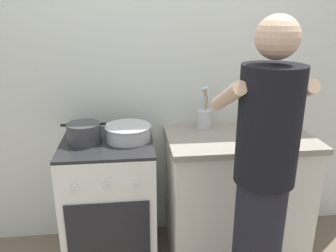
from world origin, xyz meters
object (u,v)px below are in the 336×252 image
Objects in this scene: stove_range at (111,201)px; mixing_bowl at (128,132)px; spice_bottle at (246,128)px; utensil_crock at (204,117)px; person at (262,187)px; pot at (84,133)px; oil_bottle at (278,125)px.

mixing_bowl is (0.14, 0.01, 0.51)m from stove_range.
utensil_crock is at bearing 152.95° from spice_bottle.
mixing_bowl is at bearing 136.25° from person.
pot reaches higher than mixing_bowl.
utensil_crock is 3.93× the size of spice_bottle.
oil_bottle reaches higher than mixing_bowl.
person reaches higher than utensil_crock.
spice_bottle is at bearing 2.49° from stove_range.
person is (0.95, -0.62, -0.11)m from pot.
pot is 0.90× the size of utensil_crock.
oil_bottle is (0.44, -0.25, 0.01)m from utensil_crock.
spice_bottle reaches higher than stove_range.
stove_range is at bearing 176.32° from oil_bottle.
stove_range is 0.53× the size of person.
stove_range is 2.92× the size of mixing_bowl.
utensil_crock is at bearing 99.14° from person.
person is at bearing -119.08° from oil_bottle.
utensil_crock is 0.30m from spice_bottle.
spice_bottle is (1.09, 0.05, -0.03)m from pot.
person is (-0.13, -0.67, -0.08)m from spice_bottle.
stove_range is at bearing 3.56° from pot.
utensil_crock is (0.68, 0.18, 0.54)m from stove_range.
oil_bottle is (0.18, -0.11, 0.06)m from spice_bottle.
stove_range is 2.87× the size of utensil_crock.
utensil_crock is 0.18× the size of person.
stove_range is 0.52m from mixing_bowl.
spice_bottle is at bearing 78.71° from person.
spice_bottle is (0.26, -0.13, -0.05)m from utensil_crock.
mixing_bowl is 0.57m from utensil_crock.
stove_range is at bearing -165.57° from utensil_crock.
person is at bearing -37.78° from stove_range.
pot is 1.24× the size of oil_bottle.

